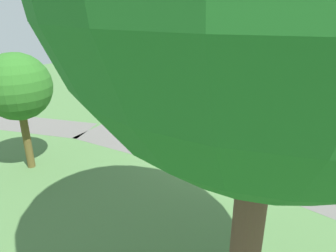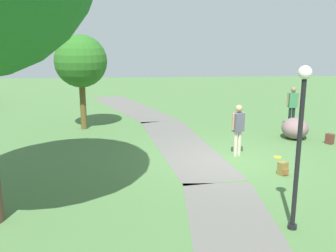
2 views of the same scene
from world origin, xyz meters
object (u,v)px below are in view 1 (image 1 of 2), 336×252
object	(u,v)px
woman_with_handbag	(185,89)
man_near_boulder	(216,121)
spare_backpack_on_lawn	(268,145)
passerby_on_path	(291,104)
frisbee_on_grass	(236,136)
backpack_by_boulder	(233,112)
young_tree_near_path	(17,87)
lawn_boulder	(209,109)
handbag_on_grass	(200,107)

from	to	relation	value
woman_with_handbag	man_near_boulder	world-z (taller)	woman_with_handbag
spare_backpack_on_lawn	man_near_boulder	bearing A→B (deg)	25.99
passerby_on_path	frisbee_on_grass	distance (m)	3.59
woman_with_handbag	spare_backpack_on_lawn	bearing A→B (deg)	157.10
passerby_on_path	spare_backpack_on_lawn	bearing A→B (deg)	95.74
man_near_boulder	backpack_by_boulder	world-z (taller)	man_near_boulder
young_tree_near_path	woman_with_handbag	distance (m)	9.49
young_tree_near_path	lawn_boulder	distance (m)	9.31
backpack_by_boulder	frisbee_on_grass	size ratio (longest dim) A/B	1.56
passerby_on_path	handbag_on_grass	size ratio (longest dim) A/B	4.43
backpack_by_boulder	frisbee_on_grass	distance (m)	2.95
woman_with_handbag	backpack_by_boulder	size ratio (longest dim) A/B	4.52
woman_with_handbag	frisbee_on_grass	bearing A→B (deg)	154.07
spare_backpack_on_lawn	passerby_on_path	bearing A→B (deg)	-84.26
backpack_by_boulder	woman_with_handbag	bearing A→B (deg)	8.96
lawn_boulder	frisbee_on_grass	xyz separation A→B (m)	(-2.33, 1.49, -0.41)
young_tree_near_path	frisbee_on_grass	size ratio (longest dim) A/B	15.94
lawn_boulder	spare_backpack_on_lawn	xyz separation A→B (m)	(-3.95, 1.90, -0.23)
woman_with_handbag	passerby_on_path	world-z (taller)	woman_with_handbag
woman_with_handbag	man_near_boulder	size ratio (longest dim) A/B	1.01
backpack_by_boulder	spare_backpack_on_lawn	xyz separation A→B (m)	(-3.11, 2.96, 0.00)
lawn_boulder	passerby_on_path	size ratio (longest dim) A/B	0.83
lawn_boulder	frisbee_on_grass	world-z (taller)	lawn_boulder
lawn_boulder	handbag_on_grass	size ratio (longest dim) A/B	3.67
handbag_on_grass	passerby_on_path	bearing A→B (deg)	-168.79
lawn_boulder	passerby_on_path	distance (m)	4.03
spare_backpack_on_lawn	backpack_by_boulder	bearing A→B (deg)	-43.59
woman_with_handbag	handbag_on_grass	world-z (taller)	woman_with_handbag
young_tree_near_path	backpack_by_boulder	size ratio (longest dim) A/B	10.22
spare_backpack_on_lawn	frisbee_on_grass	bearing A→B (deg)	-14.21
lawn_boulder	frisbee_on_grass	size ratio (longest dim) A/B	5.47
young_tree_near_path	spare_backpack_on_lawn	bearing A→B (deg)	-132.10
man_near_boulder	spare_backpack_on_lawn	world-z (taller)	man_near_boulder
handbag_on_grass	frisbee_on_grass	bearing A→B (deg)	146.39
young_tree_near_path	woman_with_handbag	world-z (taller)	young_tree_near_path
lawn_boulder	man_near_boulder	distance (m)	3.54
frisbee_on_grass	spare_backpack_on_lawn	bearing A→B (deg)	165.79
frisbee_on_grass	lawn_boulder	bearing A→B (deg)	-32.53
lawn_boulder	man_near_boulder	xyz separation A→B (m)	(-2.03, 2.83, 0.63)
backpack_by_boulder	handbag_on_grass	bearing A→B (deg)	7.43
young_tree_near_path	spare_backpack_on_lawn	xyz separation A→B (m)	(-6.13, -6.79, -2.75)
backpack_by_boulder	frisbee_on_grass	xyz separation A→B (m)	(-1.48, 2.55, -0.18)
man_near_boulder	frisbee_on_grass	bearing A→B (deg)	-102.43
man_near_boulder	passerby_on_path	bearing A→B (deg)	-108.79
passerby_on_path	frisbee_on_grass	world-z (taller)	passerby_on_path
lawn_boulder	passerby_on_path	xyz separation A→B (m)	(-3.59, -1.74, 0.56)
young_tree_near_path	handbag_on_grass	distance (m)	9.95
lawn_boulder	passerby_on_path	world-z (taller)	passerby_on_path
man_near_boulder	handbag_on_grass	bearing A→B (deg)	-49.11
man_near_boulder	lawn_boulder	bearing A→B (deg)	-54.34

